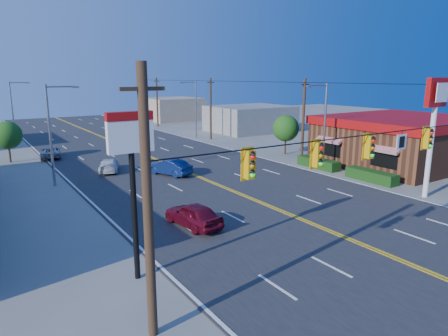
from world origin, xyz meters
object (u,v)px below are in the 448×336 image
car_blue (170,168)px  car_silver (51,153)px  kfc_pylon (434,114)px  pizza_hut_sign (132,161)px  car_white (109,166)px  kfc (401,140)px  car_magenta (193,216)px  signal_span (383,156)px

car_blue → car_silver: size_ratio=0.99×
kfc_pylon → pizza_hut_sign: bearing=180.0°
car_white → car_silver: 10.28m
car_white → car_silver: (-3.27, 9.75, 0.01)m
pizza_hut_sign → kfc: bearing=14.5°
kfc → pizza_hut_sign: size_ratio=2.38×
car_blue → pizza_hut_sign: bearing=38.5°
car_magenta → car_silver: car_magenta is taller
car_magenta → car_white: size_ratio=1.01×
kfc_pylon → car_magenta: (-17.05, 3.96, -5.35)m
signal_span → kfc_pylon: 11.87m
kfc → car_white: (-25.76, 12.26, -1.79)m
kfc → car_magenta: kfc is taller
car_blue → kfc_pylon: bearing=106.9°
kfc_pylon → kfc: bearing=42.0°
car_magenta → car_silver: bearing=-91.0°
signal_span → kfc: size_ratio=1.49×
signal_span → car_blue: size_ratio=5.70×
car_silver → car_magenta: bearing=106.7°
kfc → car_blue: kfc is taller
signal_span → pizza_hut_sign: 11.60m
car_magenta → car_white: (0.19, 16.30, -0.11)m
kfc → car_blue: 23.19m
signal_span → car_silver: size_ratio=5.64×
kfc_pylon → car_silver: 36.54m
pizza_hut_sign → car_blue: pizza_hut_sign is taller
car_silver → pizza_hut_sign: bearing=96.4°
car_magenta → car_silver: size_ratio=0.95×
car_blue → signal_span: bearing=73.1°
kfc → car_white: size_ratio=4.03×
pizza_hut_sign → car_silver: (1.88, 30.01, -4.58)m
kfc → car_silver: kfc is taller
pizza_hut_sign → car_blue: (9.22, 16.04, -4.48)m
car_blue → car_white: 5.87m
car_blue → car_silver: bearing=-83.9°
kfc → kfc_pylon: kfc_pylon is taller
car_silver → signal_span: bearing=114.8°
car_silver → kfc_pylon: bearing=133.8°
car_blue → car_silver: 15.78m
car_magenta → signal_span: bearing=119.0°
kfc → car_magenta: 26.32m
kfc → car_magenta: (-25.95, -4.04, -1.68)m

